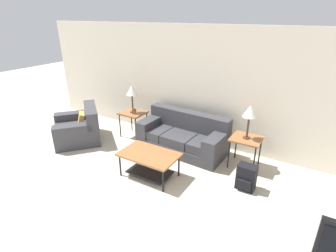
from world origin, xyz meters
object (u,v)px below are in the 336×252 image
(table_lamp_left, at_px, (132,91))
(couch, at_px, (183,137))
(armchair, at_px, (79,129))
(side_table_left, at_px, (133,115))
(table_lamp_right, at_px, (250,112))
(side_table_right, at_px, (246,141))
(coffee_table, at_px, (149,159))
(backpack, at_px, (246,177))

(table_lamp_left, bearing_deg, couch, -0.41)
(couch, distance_m, armchair, 2.47)
(side_table_left, xyz_separation_m, table_lamp_right, (2.72, 0.00, 0.58))
(table_lamp_left, bearing_deg, side_table_right, 0.00)
(table_lamp_right, bearing_deg, side_table_right, 0.00)
(couch, height_order, side_table_right, couch)
(side_table_left, bearing_deg, coffee_table, -42.93)
(armchair, distance_m, side_table_right, 3.79)
(side_table_left, bearing_deg, table_lamp_right, 0.00)
(coffee_table, height_order, side_table_left, side_table_left)
(couch, distance_m, table_lamp_left, 1.60)
(side_table_left, bearing_deg, side_table_right, 0.00)
(backpack, bearing_deg, table_lamp_left, 166.69)
(backpack, bearing_deg, armchair, -177.79)
(table_lamp_right, bearing_deg, backpack, -70.96)
(coffee_table, height_order, backpack, coffee_table)
(side_table_left, relative_size, table_lamp_left, 0.94)
(armchair, xyz_separation_m, table_lamp_right, (3.68, 0.85, 0.85))
(table_lamp_left, height_order, backpack, table_lamp_left)
(side_table_left, relative_size, table_lamp_right, 0.94)
(coffee_table, xyz_separation_m, table_lamp_right, (1.39, 1.24, 0.79))
(table_lamp_left, distance_m, table_lamp_right, 2.72)
(armchair, bearing_deg, backpack, 2.21)
(side_table_right, bearing_deg, backpack, -70.96)
(armchair, xyz_separation_m, backpack, (3.92, 0.15, -0.07))
(coffee_table, relative_size, table_lamp_right, 1.61)
(couch, distance_m, table_lamp_right, 1.60)
(coffee_table, bearing_deg, table_lamp_right, 41.66)
(side_table_right, relative_size, table_lamp_left, 0.94)
(couch, xyz_separation_m, table_lamp_left, (-1.36, 0.01, 0.83))
(side_table_left, height_order, side_table_right, same)
(table_lamp_left, height_order, table_lamp_right, same)
(side_table_right, height_order, backpack, side_table_right)
(side_table_right, relative_size, table_lamp_right, 0.94)
(couch, xyz_separation_m, table_lamp_right, (1.36, 0.01, 0.83))
(side_table_left, distance_m, side_table_right, 2.72)
(armchair, bearing_deg, couch, 19.95)
(coffee_table, distance_m, table_lamp_left, 1.98)
(table_lamp_left, bearing_deg, backpack, -13.31)
(side_table_left, bearing_deg, backpack, -13.31)
(side_table_left, bearing_deg, couch, -0.41)
(side_table_left, relative_size, backpack, 1.36)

